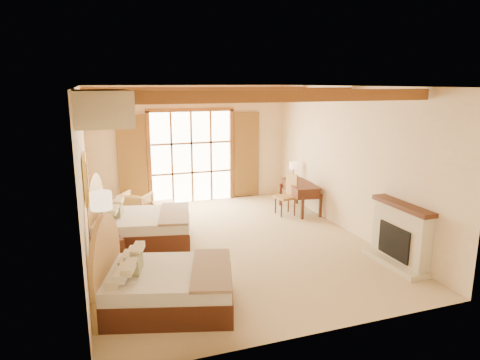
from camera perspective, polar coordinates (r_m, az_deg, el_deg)
name	(u,v)px	position (r m, az deg, el deg)	size (l,w,h in m)	color
floor	(230,243)	(9.00, -1.31, -8.44)	(7.00, 7.00, 0.00)	#CDB88C
wall_back	(191,145)	(11.88, -6.56, 4.71)	(5.50, 5.50, 0.00)	beige
wall_left	(84,178)	(8.16, -20.08, 0.26)	(7.00, 7.00, 0.00)	beige
wall_right	(348,160)	(9.73, 14.26, 2.59)	(7.00, 7.00, 0.00)	beige
ceiling	(229,86)	(8.38, -1.42, 12.39)	(7.00, 7.00, 0.00)	#AC6734
ceiling_beams	(229,93)	(8.39, -1.42, 11.57)	(5.39, 4.60, 0.18)	brown
french_doors	(192,158)	(11.88, -6.46, 3.00)	(3.95, 0.08, 2.60)	white
fireplace	(400,238)	(8.37, 20.50, -7.23)	(0.46, 1.40, 1.16)	beige
painting	(86,178)	(7.39, -19.85, 0.23)	(0.06, 0.95, 0.75)	gold
canopy_valance	(103,107)	(5.99, -17.84, 9.21)	(0.70, 1.40, 0.45)	beige
bed_near	(159,284)	(6.57, -10.78, -13.47)	(2.27, 1.90, 1.25)	#4C2518
bed_far	(135,225)	(9.16, -13.80, -5.83)	(2.26, 1.87, 1.30)	#4C2518
nightstand	(108,254)	(8.08, -17.21, -9.35)	(0.49, 0.49, 0.59)	#4C2518
floor_lamp	(101,207)	(7.13, -17.98, -3.40)	(0.34, 0.34, 1.59)	#362615
armchair	(136,205)	(10.88, -13.73, -3.26)	(0.68, 0.70, 0.63)	tan
ottoman	(164,210)	(10.82, -10.09, -3.90)	(0.51, 0.51, 0.37)	tan
desk	(300,196)	(11.18, 7.96, -2.12)	(0.78, 1.46, 0.75)	#4C2518
desk_chair	(286,202)	(10.87, 6.15, -2.96)	(0.53, 0.53, 1.03)	#9F6E39
desk_lamp	(293,166)	(11.57, 7.14, 1.85)	(0.22, 0.22, 0.43)	#362615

